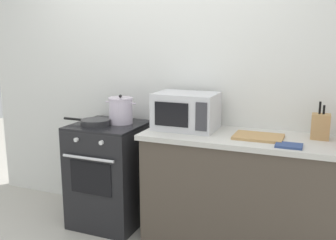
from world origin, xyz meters
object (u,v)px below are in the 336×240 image
microwave (186,111)px  knife_block (320,126)px  stock_pot (121,110)px  frying_pan (95,122)px  stove (110,174)px  cutting_board (258,137)px  oven_mitt (289,146)px

microwave → knife_block: (1.03, 0.06, -0.05)m
stock_pot → knife_block: (1.64, 0.07, -0.02)m
frying_pan → microwave: 0.81m
microwave → knife_block: size_ratio=1.78×
frying_pan → knife_block: (1.81, 0.22, 0.07)m
stove → cutting_board: cutting_board is taller
stock_pot → frying_pan: stock_pot is taller
cutting_board → microwave: bearing=172.6°
frying_pan → microwave: size_ratio=0.91×
stove → cutting_board: (1.30, 0.00, 0.47)m
stove → knife_block: (1.73, 0.14, 0.56)m
stove → stock_pot: bearing=36.9°
cutting_board → stock_pot: bearing=176.8°
stove → stock_pot: (0.09, 0.07, 0.57)m
stock_pot → microwave: microwave is taller
oven_mitt → stove: bearing=174.1°
stove → oven_mitt: (1.54, -0.16, 0.47)m
cutting_board → oven_mitt: bearing=-34.4°
stock_pot → oven_mitt: 1.47m
knife_block → oven_mitt: size_ratio=1.56×
stock_pot → microwave: size_ratio=0.60×
stove → frying_pan: size_ratio=2.03×
microwave → knife_block: microwave is taller
stove → microwave: 0.93m
stove → cutting_board: bearing=0.0°
stock_pot → knife_block: bearing=2.5°
microwave → stove: bearing=-173.5°
oven_mitt → stock_pot: bearing=171.1°
stove → frying_pan: 0.50m
microwave → oven_mitt: microwave is taller
stove → frying_pan: (-0.08, -0.08, 0.48)m
frying_pan → stock_pot: bearing=40.4°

